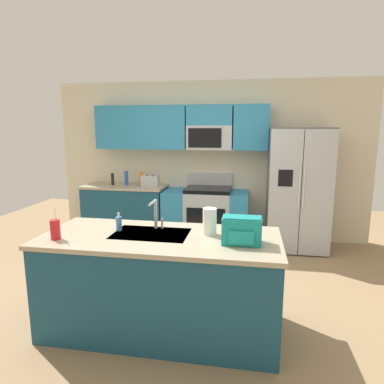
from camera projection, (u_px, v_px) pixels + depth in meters
name	position (u px, v px, depth m)	size (l,w,h in m)	color
ground_plane	(185.00, 292.00, 3.87)	(9.00, 9.00, 0.00)	#997A56
kitchen_wall_unit	(200.00, 151.00, 5.64)	(5.20, 0.43, 2.60)	beige
back_counter	(126.00, 211.00, 5.76)	(1.37, 0.63, 0.90)	navy
range_oven	(206.00, 215.00, 5.53)	(1.36, 0.61, 1.10)	#B7BABF
refrigerator	(298.00, 189.00, 5.13)	(0.90, 0.76, 1.85)	#4C4F54
island_counter	(161.00, 283.00, 3.09)	(2.12, 0.92, 0.90)	navy
toaster	(150.00, 181.00, 5.53)	(0.28, 0.16, 0.18)	#B7BABF
pepper_mill	(113.00, 179.00, 5.69)	(0.05, 0.05, 0.20)	black
bottle_blue	(126.00, 178.00, 5.68)	(0.06, 0.06, 0.23)	blue
bottle_orange	(141.00, 178.00, 5.63)	(0.06, 0.06, 0.23)	orange
sink_faucet	(155.00, 212.00, 3.18)	(0.09, 0.21, 0.28)	#B7BABF
drink_cup_red	(55.00, 229.00, 2.90)	(0.08, 0.08, 0.29)	red
soap_dispenser	(119.00, 223.00, 3.15)	(0.06, 0.06, 0.17)	#4C8CD8
paper_towel_roll	(210.00, 221.00, 3.03)	(0.12, 0.12, 0.24)	white
backpack	(242.00, 230.00, 2.79)	(0.32, 0.22, 0.23)	teal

